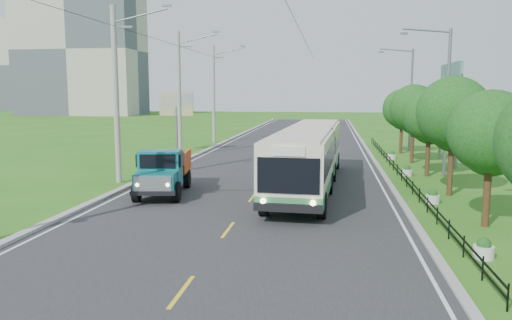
% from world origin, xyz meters
% --- Properties ---
extents(ground, '(240.00, 240.00, 0.00)m').
position_xyz_m(ground, '(0.00, 0.00, 0.00)').
color(ground, '#266718').
rests_on(ground, ground).
extents(road, '(14.00, 120.00, 0.02)m').
position_xyz_m(road, '(0.00, 20.00, 0.01)').
color(road, '#28282B').
rests_on(road, ground).
extents(curb_left, '(0.40, 120.00, 0.15)m').
position_xyz_m(curb_left, '(-7.20, 20.00, 0.07)').
color(curb_left, '#9E9E99').
rests_on(curb_left, ground).
extents(curb_right, '(0.30, 120.00, 0.10)m').
position_xyz_m(curb_right, '(7.15, 20.00, 0.05)').
color(curb_right, '#9E9E99').
rests_on(curb_right, ground).
extents(edge_line_left, '(0.12, 120.00, 0.00)m').
position_xyz_m(edge_line_left, '(-6.65, 20.00, 0.02)').
color(edge_line_left, silver).
rests_on(edge_line_left, road).
extents(edge_line_right, '(0.12, 120.00, 0.00)m').
position_xyz_m(edge_line_right, '(6.65, 20.00, 0.02)').
color(edge_line_right, silver).
rests_on(edge_line_right, road).
extents(centre_dash, '(0.12, 2.20, 0.00)m').
position_xyz_m(centre_dash, '(0.00, 0.00, 0.02)').
color(centre_dash, yellow).
rests_on(centre_dash, road).
extents(railing_right, '(0.04, 40.00, 0.60)m').
position_xyz_m(railing_right, '(8.00, 14.00, 0.30)').
color(railing_right, black).
rests_on(railing_right, ground).
extents(pole_near, '(3.51, 0.32, 10.00)m').
position_xyz_m(pole_near, '(-8.26, 9.00, 5.09)').
color(pole_near, gray).
rests_on(pole_near, ground).
extents(pole_mid, '(3.51, 0.32, 10.00)m').
position_xyz_m(pole_mid, '(-8.26, 21.00, 5.09)').
color(pole_mid, gray).
rests_on(pole_mid, ground).
extents(pole_far, '(3.51, 0.32, 10.00)m').
position_xyz_m(pole_far, '(-8.26, 33.00, 5.09)').
color(pole_far, gray).
rests_on(pole_far, ground).
extents(tree_second, '(3.18, 3.26, 5.30)m').
position_xyz_m(tree_second, '(9.86, 2.14, 3.52)').
color(tree_second, '#382314').
rests_on(tree_second, ground).
extents(tree_third, '(3.60, 3.62, 6.00)m').
position_xyz_m(tree_third, '(9.86, 8.14, 3.99)').
color(tree_third, '#382314').
rests_on(tree_third, ground).
extents(tree_fourth, '(3.24, 3.31, 5.40)m').
position_xyz_m(tree_fourth, '(9.86, 14.14, 3.59)').
color(tree_fourth, '#382314').
rests_on(tree_fourth, ground).
extents(tree_fifth, '(3.48, 3.52, 5.80)m').
position_xyz_m(tree_fifth, '(9.86, 20.14, 3.85)').
color(tree_fifth, '#382314').
rests_on(tree_fifth, ground).
extents(tree_back, '(3.30, 3.36, 5.50)m').
position_xyz_m(tree_back, '(9.86, 26.14, 3.65)').
color(tree_back, '#382314').
rests_on(tree_back, ground).
extents(streetlight_mid, '(3.02, 0.20, 9.07)m').
position_xyz_m(streetlight_mid, '(10.64, 14.00, 4.90)').
color(streetlight_mid, slate).
rests_on(streetlight_mid, ground).
extents(streetlight_far, '(3.02, 0.20, 9.07)m').
position_xyz_m(streetlight_far, '(10.64, 28.00, 4.90)').
color(streetlight_far, slate).
rests_on(streetlight_far, ground).
extents(planter_front, '(0.64, 0.64, 0.67)m').
position_xyz_m(planter_front, '(8.60, -2.00, 0.29)').
color(planter_front, silver).
rests_on(planter_front, ground).
extents(planter_near, '(0.64, 0.64, 0.67)m').
position_xyz_m(planter_near, '(8.60, 6.00, 0.29)').
color(planter_near, silver).
rests_on(planter_near, ground).
extents(planter_mid, '(0.64, 0.64, 0.67)m').
position_xyz_m(planter_mid, '(8.60, 14.00, 0.29)').
color(planter_mid, silver).
rests_on(planter_mid, ground).
extents(planter_far, '(0.64, 0.64, 0.67)m').
position_xyz_m(planter_far, '(8.60, 22.00, 0.29)').
color(planter_far, silver).
rests_on(planter_far, ground).
extents(billboard_left, '(3.00, 0.20, 5.20)m').
position_xyz_m(billboard_left, '(-9.50, 24.00, 3.87)').
color(billboard_left, slate).
rests_on(billboard_left, ground).
extents(billboard_right, '(0.24, 6.00, 7.30)m').
position_xyz_m(billboard_right, '(12.30, 20.00, 5.34)').
color(billboard_right, slate).
rests_on(billboard_right, ground).
extents(apartment_near, '(28.00, 14.00, 30.00)m').
position_xyz_m(apartment_near, '(-55.00, 95.00, 15.00)').
color(apartment_near, '#B7B2A3').
rests_on(apartment_near, ground).
extents(apartment_far, '(24.00, 14.00, 26.00)m').
position_xyz_m(apartment_far, '(-80.00, 120.00, 13.00)').
color(apartment_far, '#B7B2A3').
rests_on(apartment_far, ground).
extents(bus, '(3.58, 16.84, 3.23)m').
position_xyz_m(bus, '(2.64, 9.14, 1.94)').
color(bus, '#348249').
rests_on(bus, ground).
extents(dump_truck, '(2.90, 5.85, 2.36)m').
position_xyz_m(dump_truck, '(-4.63, 6.21, 1.33)').
color(dump_truck, '#126C71').
rests_on(dump_truck, ground).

